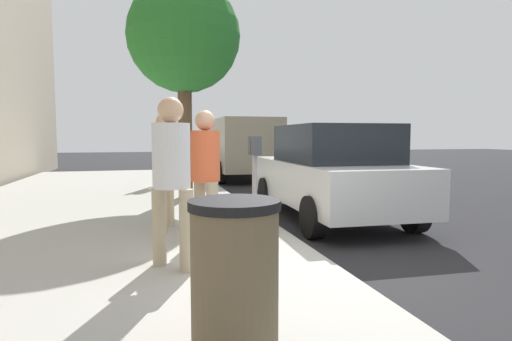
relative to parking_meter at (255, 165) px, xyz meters
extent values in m
plane|color=#232326|center=(-1.43, -0.54, -1.17)|extent=(80.00, 80.00, 0.00)
cube|color=#A8A59E|center=(-1.43, 2.46, -1.09)|extent=(28.00, 6.00, 0.15)
cylinder|color=gray|center=(0.00, 0.00, -0.44)|extent=(0.07, 0.07, 1.15)
cube|color=#383D42|center=(-0.10, 0.00, 0.26)|extent=(0.16, 0.11, 0.26)
cube|color=#383D42|center=(0.10, 0.00, 0.26)|extent=(0.16, 0.11, 0.26)
cube|color=#268C33|center=(-0.10, -0.06, 0.28)|extent=(0.10, 0.01, 0.10)
cube|color=#268C33|center=(0.10, -0.06, 0.28)|extent=(0.10, 0.01, 0.10)
cylinder|color=tan|center=(-0.06, 0.79, -0.60)|extent=(0.15, 0.15, 0.83)
cylinder|color=tan|center=(-0.42, 0.67, -0.60)|extent=(0.15, 0.15, 0.83)
cylinder|color=#D85933|center=(-0.24, 0.73, 0.14)|extent=(0.38, 0.38, 0.66)
sphere|color=tan|center=(-0.24, 0.73, 0.60)|extent=(0.26, 0.26, 0.26)
cylinder|color=tan|center=(-1.04, 1.35, -0.58)|extent=(0.15, 0.15, 0.86)
cylinder|color=tan|center=(-1.33, 1.08, -0.58)|extent=(0.15, 0.15, 0.86)
cylinder|color=silver|center=(-1.18, 1.21, 0.19)|extent=(0.40, 0.40, 0.68)
sphere|color=tan|center=(-1.18, 1.21, 0.67)|extent=(0.27, 0.27, 0.27)
cylinder|color=tan|center=(0.96, 1.13, -0.60)|extent=(0.15, 0.15, 0.83)
cylinder|color=tan|center=(0.60, 1.26, -0.60)|extent=(0.15, 0.15, 0.83)
cylinder|color=#D85933|center=(0.78, 1.19, 0.15)|extent=(0.38, 0.38, 0.66)
sphere|color=tan|center=(0.78, 1.19, 0.61)|extent=(0.26, 0.26, 0.26)
cube|color=silver|center=(1.61, -1.89, -0.46)|extent=(4.45, 1.98, 0.76)
cube|color=black|center=(1.41, -1.88, 0.26)|extent=(2.25, 1.76, 0.68)
cylinder|color=black|center=(3.07, -1.06, -0.84)|extent=(0.67, 0.24, 0.66)
cylinder|color=black|center=(3.01, -2.81, -0.84)|extent=(0.67, 0.24, 0.66)
cylinder|color=black|center=(0.21, -0.97, -0.84)|extent=(0.67, 0.24, 0.66)
cylinder|color=black|center=(0.16, -2.72, -0.84)|extent=(0.67, 0.24, 0.66)
cube|color=gray|center=(9.56, -1.89, 0.11)|extent=(5.21, 2.03, 1.80)
cylinder|color=black|center=(11.26, -0.95, -0.79)|extent=(0.76, 0.22, 0.76)
cylinder|color=black|center=(11.24, -2.85, -0.79)|extent=(0.76, 0.22, 0.76)
cylinder|color=black|center=(7.88, -0.93, -0.79)|extent=(0.76, 0.22, 0.76)
cylinder|color=black|center=(7.87, -2.83, -0.79)|extent=(0.76, 0.22, 0.76)
cylinder|color=brown|center=(4.07, 0.59, 0.44)|extent=(0.32, 0.32, 2.91)
sphere|color=#277229|center=(4.07, 0.59, 2.66)|extent=(2.54, 2.54, 2.54)
cylinder|color=black|center=(8.62, 0.32, 0.78)|extent=(0.12, 0.12, 3.60)
cube|color=black|center=(8.62, 0.12, 2.13)|extent=(0.24, 0.20, 0.76)
sphere|color=red|center=(8.62, 0.01, 2.37)|extent=(0.14, 0.14, 0.14)
sphere|color=orange|center=(8.62, 0.01, 2.13)|extent=(0.14, 0.14, 0.14)
sphere|color=green|center=(8.62, 0.01, 1.89)|extent=(0.14, 0.14, 0.14)
cylinder|color=brown|center=(-3.11, 0.94, -0.54)|extent=(0.56, 0.56, 0.95)
cylinder|color=black|center=(-3.11, 0.94, -0.04)|extent=(0.59, 0.59, 0.06)
camera|label=1|loc=(-5.65, 1.47, 0.39)|focal=29.32mm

